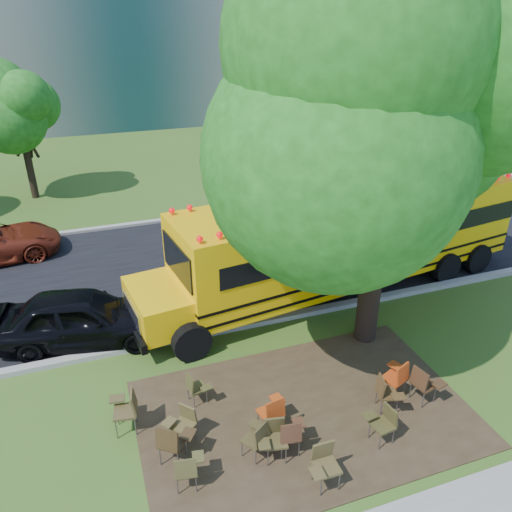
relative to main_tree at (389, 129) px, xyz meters
name	(u,v)px	position (x,y,z in m)	size (l,w,h in m)	color
ground	(253,409)	(-3.64, -1.48, -5.48)	(160.00, 160.00, 0.00)	#37541A
dirt_patch	(304,413)	(-2.64, -1.98, -5.47)	(7.00, 4.50, 0.03)	#382819
asphalt_road	(185,266)	(-3.64, 5.52, -5.46)	(80.00, 8.00, 0.04)	black
kerb_near	(216,331)	(-3.64, 1.52, -5.41)	(80.00, 0.25, 0.14)	gray
kerb_far	(163,221)	(-3.64, 9.62, -5.41)	(80.00, 0.25, 0.14)	gray
bg_tree_2	(16,103)	(-8.64, 14.52, -1.27)	(4.80, 4.80, 6.62)	black
bg_tree_3	(318,75)	(4.36, 12.52, -0.45)	(5.60, 5.60, 7.84)	black
bg_tree_4	(472,85)	(12.36, 11.52, -1.14)	(5.00, 5.00, 6.85)	black
main_tree	(389,129)	(0.00, 0.00, 0.00)	(7.20, 7.20, 9.09)	black
school_bus	(349,236)	(0.81, 2.63, -3.76)	(12.36, 4.23, 2.97)	#FFBE08
chair_0	(187,468)	(-5.40, -2.99, -4.96)	(0.62, 0.50, 0.85)	#4D4621
chair_1	(172,441)	(-5.54, -2.35, -4.89)	(0.82, 0.64, 0.96)	#3D2B15
chair_2	(257,436)	(-3.98, -2.72, -4.95)	(0.57, 0.71, 0.85)	#453B1E
chair_3	(274,436)	(-3.69, -2.83, -4.93)	(0.65, 0.52, 0.89)	#4B4120
chair_4	(290,433)	(-3.36, -2.88, -4.93)	(0.63, 0.52, 0.89)	#4E2D1B
chair_5	(324,462)	(-3.06, -3.71, -4.91)	(0.59, 0.54, 0.92)	brown
chair_6	(384,420)	(-1.48, -3.17, -4.95)	(0.56, 0.57, 0.85)	#433E1D
chair_7	(424,382)	(-0.09, -2.54, -4.90)	(0.65, 0.63, 0.93)	#442A18
chair_8	(127,407)	(-6.22, -1.18, -4.88)	(0.57, 0.70, 0.97)	#4B4020
chair_9	(183,421)	(-5.22, -1.86, -4.96)	(0.72, 0.57, 0.84)	brown
chair_10	(195,386)	(-4.76, -0.91, -5.00)	(0.55, 0.53, 0.78)	#44411D
chair_11	(273,410)	(-3.47, -2.23, -4.91)	(0.62, 0.64, 0.92)	#B84213
chair_12	(386,391)	(-0.99, -2.47, -4.94)	(0.52, 0.66, 0.88)	#4F381C
chair_13	(397,376)	(-0.51, -2.17, -4.90)	(0.64, 0.73, 0.94)	#BA4013
black_car	(82,317)	(-6.97, 2.32, -4.75)	(1.72, 4.27, 1.45)	black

